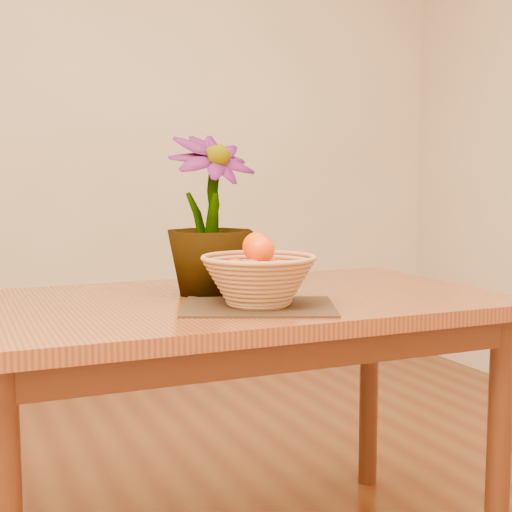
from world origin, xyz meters
name	(u,v)px	position (x,y,z in m)	size (l,w,h in m)	color
wall_back	(94,123)	(0.00, 2.25, 1.35)	(4.00, 0.02, 2.70)	#FCE5C0
table	(238,329)	(0.00, 0.30, 0.66)	(1.40, 0.80, 0.75)	brown
placemat	(259,306)	(-0.01, 0.13, 0.75)	(0.37, 0.28, 0.01)	#362413
wicker_basket	(259,282)	(-0.01, 0.13, 0.81)	(0.28, 0.28, 0.12)	tan
orange_pile	(259,265)	(-0.01, 0.13, 0.86)	(0.16, 0.16, 0.13)	#FD5004
potted_plant	(210,214)	(-0.05, 0.38, 0.97)	(0.24, 0.24, 0.44)	#164D16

